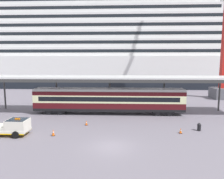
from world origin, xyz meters
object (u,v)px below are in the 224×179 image
service_truck (10,127)px  traffic_cone_mid (86,123)px  train_carriage (109,100)px  quay_bollard (199,127)px  traffic_cone_far (181,131)px  cruise_ship (84,50)px  traffic_cone_near (53,133)px

service_truck → traffic_cone_mid: 9.15m
train_carriage → quay_bollard: train_carriage is taller
traffic_cone_far → quay_bollard: 2.76m
cruise_ship → quay_bollard: 57.36m
train_carriage → service_truck: train_carriage is taller
traffic_cone_near → quay_bollard: (17.31, 2.51, 0.15)m
train_carriage → service_truck: bearing=-135.8°
traffic_cone_far → train_carriage: bearing=135.0°
train_carriage → quay_bollard: (11.56, -7.95, -1.80)m
traffic_cone_far → traffic_cone_near: bearing=-174.4°
traffic_cone_near → service_truck: bearing=180.0°
traffic_cone_far → quay_bollard: quay_bollard is taller
service_truck → traffic_cone_far: service_truck is taller
cruise_ship → traffic_cone_mid: (8.79, -49.56, -12.20)m
train_carriage → traffic_cone_near: 12.09m
train_carriage → traffic_cone_mid: (-2.61, -6.33, -2.00)m
cruise_ship → traffic_cone_mid: cruise_ship is taller
traffic_cone_near → traffic_cone_far: 14.85m
traffic_cone_mid → quay_bollard: 14.27m
train_carriage → traffic_cone_near: size_ratio=32.18×
traffic_cone_mid → traffic_cone_far: size_ratio=0.97×
train_carriage → traffic_cone_far: (9.02, -9.01, -1.99)m
service_truck → train_carriage: bearing=44.2°
traffic_cone_far → cruise_ship: bearing=111.4°
quay_bollard → train_carriage: bearing=145.5°
cruise_ship → traffic_cone_near: size_ratio=164.32×
traffic_cone_near → traffic_cone_mid: (3.14, 4.13, -0.06)m
service_truck → traffic_cone_near: size_ratio=7.06×
traffic_cone_near → quay_bollard: quay_bollard is taller
traffic_cone_mid → quay_bollard: quay_bollard is taller
traffic_cone_far → service_truck: bearing=-175.8°
cruise_ship → service_truck: bearing=-89.3°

